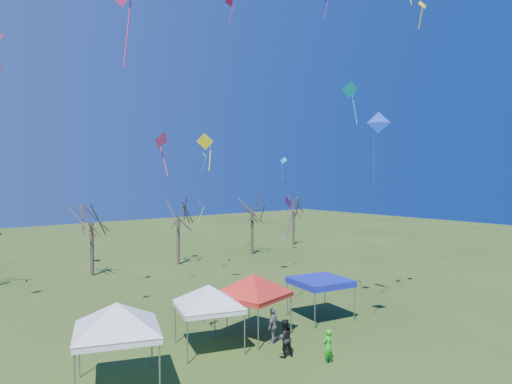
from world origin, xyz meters
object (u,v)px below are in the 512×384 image
Objects in this scene: person_grey at (273,326)px; tent_red at (253,278)px; tree_2 at (91,204)px; tree_4 at (252,200)px; tent_white_mid at (209,289)px; tree_5 at (293,200)px; person_dark at (284,338)px; tent_white_west at (117,308)px; tent_blue at (320,282)px; person_green at (328,346)px; tree_3 at (178,203)px.

tent_red is at bearing -111.51° from person_grey.
tree_4 is (17.72, -0.38, -0.23)m from tree_2.
tree_4 is at bearing 46.78° from tent_white_mid.
tree_5 is 4.07× the size of person_dark.
tent_red is at bearing 8.83° from tent_white_west.
tent_blue is 6.88m from person_green.
person_grey is (-16.13, -21.86, -5.14)m from tree_4.
tent_white_mid is at bearing -178.72° from tent_red.
tent_white_mid is (-27.54, -22.47, -2.68)m from tree_5.
person_green is (-4.68, -4.82, -1.46)m from tent_blue.
tent_white_mid is at bearing 12.93° from tent_white_west.
tent_white_mid is at bearing -51.11° from person_grey.
tent_white_mid is (-19.18, -20.41, -3.01)m from tree_4.
tree_2 is 17.73m from tree_4.
tree_3 is 23.51m from person_grey.
tree_2 is at bearing 73.01° from tent_white_west.
tree_5 is at bearing 39.21° from tent_white_mid.
tree_3 is 4.93× the size of person_green.
tent_white_west is 2.72× the size of person_green.
person_dark is (2.28, -3.15, -2.13)m from tent_white_mid.
tree_3 is 26.80m from person_green.
person_grey is (-4.97, -1.27, -1.34)m from tent_blue.
tent_red is 2.73m from person_grey.
tent_white_mid is (-1.45, -20.79, -3.24)m from tree_2.
tent_red is at bearing -128.60° from tree_4.
tent_white_west is (-32.81, -23.68, -2.41)m from tree_5.
tree_5 is 35.65m from tent_white_mid.
person_dark is at bearing -14.42° from tent_white_west.
tree_3 is at bearing 84.91° from tent_blue.
tree_2 is 4.47× the size of person_dark.
tree_4 reaches higher than tree_5.
tree_5 reaches higher than person_grey.
tree_4 is 30.40m from person_green.
tree_5 is 2.04× the size of tent_blue.
tree_3 is 4.32× the size of person_dark.
tree_4 is 4.30× the size of person_dark.
tree_2 is at bearing -176.30° from tree_5.
tree_3 is at bearing 179.74° from tree_4.
tent_white_mid is 0.93× the size of tent_red.
tent_white_mid is at bearing -58.51° from person_green.
tree_4 is at bearing -1.22° from tree_2.
person_grey is 1.86m from person_dark.
tree_4 is 32.75m from tent_white_west.
person_grey is at bearing -165.61° from tent_blue.
tent_white_west is 8.30m from tent_red.
tree_4 is 4.92× the size of person_green.
tent_white_west is at bearing -26.00° from person_green.
tree_3 reaches higher than tent_white_west.
tree_3 is (8.40, -0.33, -0.21)m from tree_2.
tree_2 is at bearing 177.73° from tree_3.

